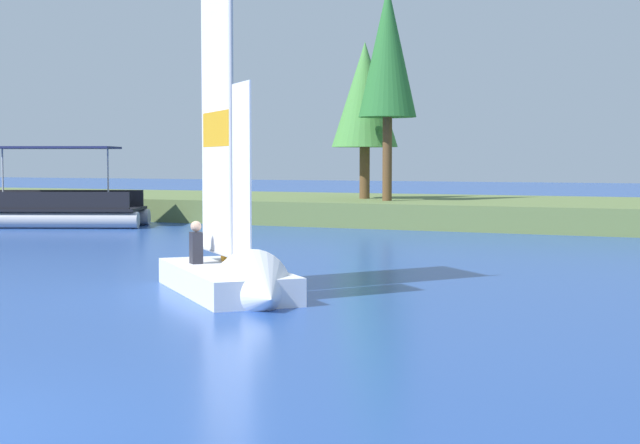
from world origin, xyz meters
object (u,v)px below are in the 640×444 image
shoreline_tree_left (365,95)px  shoreline_tree_midleft (388,53)px  sailboat (237,270)px  pontoon_boat (56,208)px

shoreline_tree_left → shoreline_tree_midleft: shoreline_tree_midleft is taller
shoreline_tree_midleft → sailboat: size_ratio=1.17×
shoreline_tree_midleft → pontoon_boat: size_ratio=1.17×
shoreline_tree_left → sailboat: shoreline_tree_left is taller
shoreline_tree_midleft → pontoon_boat: (-10.45, -6.29, -5.72)m
sailboat → shoreline_tree_midleft: bearing=147.2°
shoreline_tree_left → pontoon_boat: bearing=-138.7°
sailboat → pontoon_boat: size_ratio=1.00×
shoreline_tree_left → sailboat: bearing=-73.6°
shoreline_tree_midleft → pontoon_boat: shoreline_tree_midleft is taller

